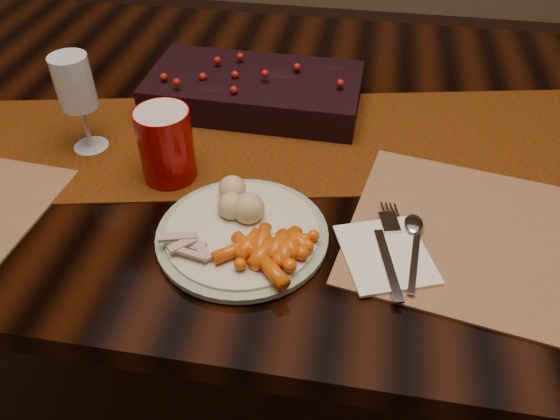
% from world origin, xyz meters
% --- Properties ---
extents(floor, '(5.00, 5.00, 0.00)m').
position_xyz_m(floor, '(0.00, 0.00, 0.00)').
color(floor, black).
rests_on(floor, ground).
extents(dining_table, '(1.80, 1.00, 0.75)m').
position_xyz_m(dining_table, '(0.00, 0.00, 0.38)').
color(dining_table, black).
rests_on(dining_table, floor).
extents(table_runner, '(1.53, 0.62, 0.00)m').
position_xyz_m(table_runner, '(0.05, -0.03, 0.75)').
color(table_runner, '#3F2911').
rests_on(table_runner, dining_table).
extents(centerpiece, '(0.39, 0.21, 0.08)m').
position_xyz_m(centerpiece, '(-0.10, 0.06, 0.79)').
color(centerpiece, black).
rests_on(centerpiece, table_runner).
extents(placemat_main, '(0.48, 0.39, 0.00)m').
position_xyz_m(placemat_main, '(0.32, -0.24, 0.75)').
color(placemat_main, brown).
rests_on(placemat_main, dining_table).
extents(dinner_plate, '(0.24, 0.24, 0.01)m').
position_xyz_m(dinner_plate, '(-0.05, -0.30, 0.76)').
color(dinner_plate, beige).
rests_on(dinner_plate, placemat_main).
extents(baby_carrots, '(0.12, 0.11, 0.02)m').
position_xyz_m(baby_carrots, '(-0.00, -0.35, 0.78)').
color(baby_carrots, '#E0580B').
rests_on(baby_carrots, dinner_plate).
extents(mashed_potatoes, '(0.09, 0.08, 0.05)m').
position_xyz_m(mashed_potatoes, '(-0.05, -0.25, 0.79)').
color(mashed_potatoes, '#E0C875').
rests_on(mashed_potatoes, dinner_plate).
extents(turkey_shreds, '(0.08, 0.07, 0.02)m').
position_xyz_m(turkey_shreds, '(-0.11, -0.35, 0.78)').
color(turkey_shreds, '#D1AA94').
rests_on(turkey_shreds, dinner_plate).
extents(napkin, '(0.15, 0.16, 0.00)m').
position_xyz_m(napkin, '(0.15, -0.30, 0.76)').
color(napkin, white).
rests_on(napkin, placemat_main).
extents(fork, '(0.06, 0.17, 0.00)m').
position_xyz_m(fork, '(0.16, -0.30, 0.76)').
color(fork, silver).
rests_on(fork, napkin).
extents(spoon, '(0.04, 0.14, 0.00)m').
position_xyz_m(spoon, '(0.19, -0.29, 0.76)').
color(spoon, '#B8B8BB').
rests_on(spoon, napkin).
extents(red_cup, '(0.11, 0.11, 0.12)m').
position_xyz_m(red_cup, '(-0.19, -0.18, 0.81)').
color(red_cup, '#900400').
rests_on(red_cup, placemat_main).
extents(wine_glass, '(0.07, 0.07, 0.17)m').
position_xyz_m(wine_glass, '(-0.35, -0.12, 0.83)').
color(wine_glass, white).
rests_on(wine_glass, dining_table).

